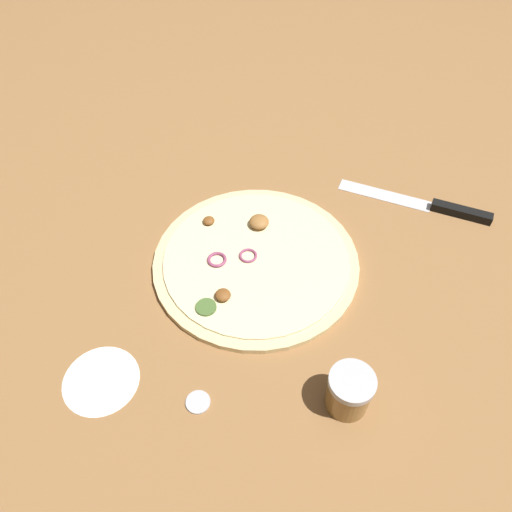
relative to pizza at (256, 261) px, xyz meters
The scene contains 6 objects.
ground_plane 0.01m from the pizza, 128.09° to the right, with size 3.00×3.00×0.00m, color olive.
pizza is the anchor object (origin of this frame).
knife 0.39m from the pizza, 74.10° to the right, with size 0.16×0.28×0.02m.
spice_jar 0.30m from the pizza, 157.87° to the right, with size 0.07×0.07×0.07m.
loose_cap 0.28m from the pizza, 157.72° to the left, with size 0.04×0.04×0.01m.
flour_patch 0.33m from the pizza, 129.89° to the left, with size 0.12×0.12×0.00m.
Camera 1 is at (-0.57, 0.05, 0.71)m, focal length 35.00 mm.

